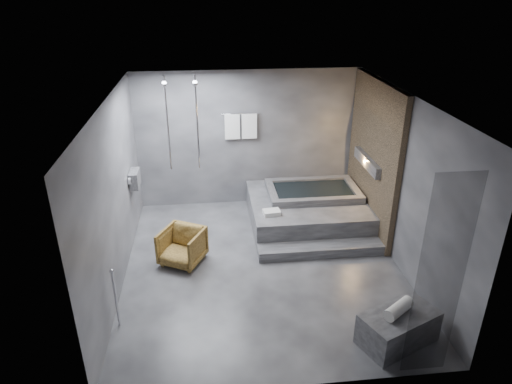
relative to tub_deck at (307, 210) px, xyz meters
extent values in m
plane|color=#2F2F32|center=(-1.05, -1.45, -0.25)|extent=(5.00, 5.00, 0.00)
cube|color=#4F4F52|center=(-1.05, -1.45, 2.55)|extent=(4.50, 5.00, 0.04)
cube|color=#3A3A3F|center=(-1.05, 1.05, 1.15)|extent=(4.50, 0.04, 2.80)
cube|color=#3A3A3F|center=(-1.05, -3.95, 1.15)|extent=(4.50, 0.04, 2.80)
cube|color=#3A3A3F|center=(-3.30, -1.45, 1.15)|extent=(0.04, 5.00, 2.80)
cube|color=#3A3A3F|center=(1.20, -1.45, 1.15)|extent=(0.04, 5.00, 2.80)
cube|color=#8A7251|center=(1.14, -0.20, 1.15)|extent=(0.10, 2.40, 2.78)
cube|color=#FF9938|center=(1.06, -0.20, 1.05)|extent=(0.14, 1.20, 0.20)
cube|color=gray|center=(-3.21, -0.05, 0.85)|extent=(0.16, 0.42, 0.30)
imported|color=beige|center=(-3.20, -0.15, 0.80)|extent=(0.08, 0.08, 0.21)
imported|color=beige|center=(-3.20, 0.05, 0.78)|extent=(0.07, 0.07, 0.15)
cylinder|color=silver|center=(-2.05, 0.60, 1.65)|extent=(0.04, 0.04, 1.80)
cylinder|color=silver|center=(-2.60, 0.60, 1.65)|extent=(0.04, 0.04, 1.80)
cylinder|color=silver|center=(-1.20, 0.99, 1.70)|extent=(0.75, 0.02, 0.02)
cube|color=white|center=(-1.37, 0.97, 1.45)|extent=(0.30, 0.06, 0.50)
cube|color=white|center=(-1.03, 0.97, 1.45)|extent=(0.30, 0.06, 0.50)
cylinder|color=silver|center=(-3.20, -2.65, 0.20)|extent=(0.04, 0.04, 0.90)
cube|color=black|center=(0.60, -3.90, 1.10)|extent=(0.55, 0.01, 2.60)
cube|color=#353537|center=(0.00, 0.00, 0.00)|extent=(2.20, 2.00, 0.50)
cube|color=#353537|center=(0.00, -1.18, -0.16)|extent=(2.20, 0.36, 0.18)
cube|color=#353537|center=(0.50, -3.37, -0.02)|extent=(1.14, 0.91, 0.45)
imported|color=#4B3412|center=(-2.38, -1.16, 0.06)|extent=(0.89, 0.90, 0.61)
cylinder|color=silver|center=(0.46, -3.36, 0.28)|extent=(0.47, 0.40, 0.16)
cube|color=silver|center=(-0.78, -0.56, 0.29)|extent=(0.32, 0.25, 0.08)
camera|label=1|loc=(-1.87, -7.78, 4.11)|focal=32.00mm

